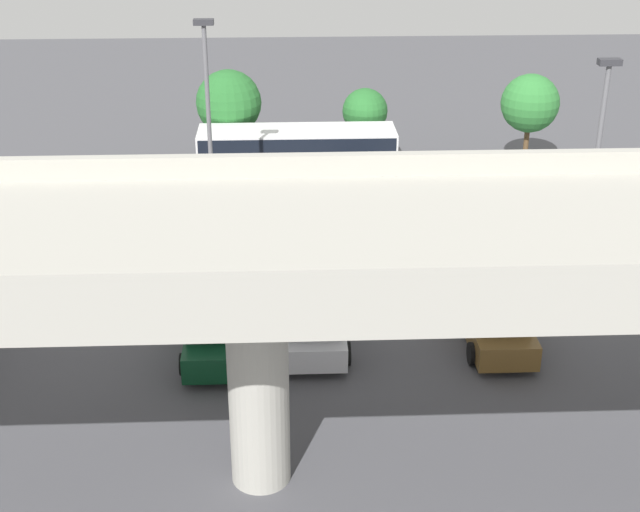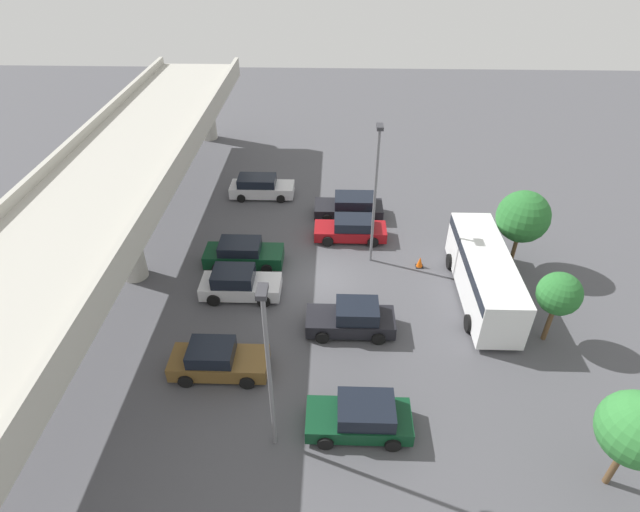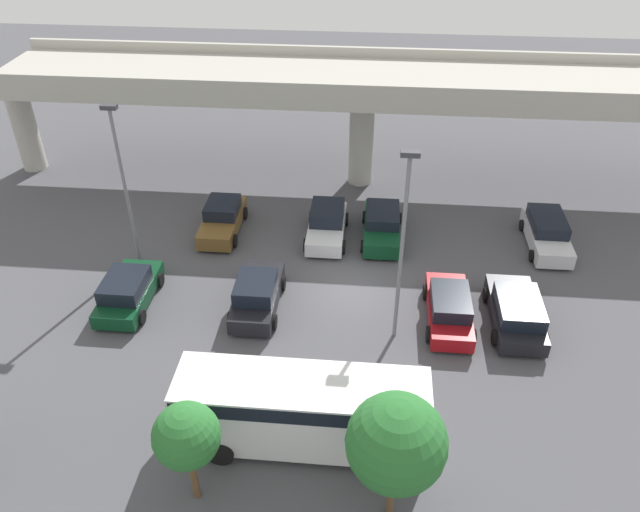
{
  "view_description": "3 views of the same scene",
  "coord_description": "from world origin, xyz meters",
  "px_view_note": "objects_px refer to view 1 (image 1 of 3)",
  "views": [
    {
      "loc": [
        -0.69,
        28.38,
        13.98
      ],
      "look_at": [
        -1.77,
        2.85,
        2.19
      ],
      "focal_mm": 50.0,
      "sensor_mm": 36.0,
      "label": 1
    },
    {
      "loc": [
        -22.68,
        -0.59,
        18.06
      ],
      "look_at": [
        -1.2,
        0.07,
        2.55
      ],
      "focal_mm": 28.0,
      "sensor_mm": 36.0,
      "label": 2
    },
    {
      "loc": [
        0.65,
        -23.06,
        17.97
      ],
      "look_at": [
        -1.47,
        0.35,
        1.63
      ],
      "focal_mm": 35.0,
      "sensor_mm": 36.0,
      "label": 3
    }
  ],
  "objects_px": {
    "parked_car_2": "(378,239)",
    "lamp_post_mid_lot": "(596,163)",
    "tree_front_far_right": "(229,103)",
    "traffic_cone": "(234,210)",
    "tree_front_centre": "(365,111)",
    "parked_car_1": "(494,319)",
    "tree_front_left": "(530,104)",
    "parked_car_4": "(219,327)",
    "parked_car_6": "(71,243)",
    "parked_car_5": "(149,243)",
    "parked_car_0": "(532,234)",
    "shuttle_bus": "(297,155)",
    "parked_car_3": "(313,321)",
    "lamp_post_near_aisle": "(209,121)"
  },
  "relations": [
    {
      "from": "parked_car_3",
      "to": "tree_front_left",
      "type": "xyz_separation_m",
      "value": [
        -10.51,
        -15.67,
        2.47
      ]
    },
    {
      "from": "parked_car_1",
      "to": "lamp_post_near_aisle",
      "type": "relative_size",
      "value": 0.52
    },
    {
      "from": "tree_front_far_right",
      "to": "traffic_cone",
      "type": "distance_m",
      "value": 6.31
    },
    {
      "from": "parked_car_1",
      "to": "tree_front_left",
      "type": "xyz_separation_m",
      "value": [
        -4.94,
        -15.74,
        2.5
      ]
    },
    {
      "from": "parked_car_2",
      "to": "parked_car_3",
      "type": "xyz_separation_m",
      "value": [
        2.61,
        6.18,
        0.01
      ]
    },
    {
      "from": "parked_car_2",
      "to": "tree_front_centre",
      "type": "xyz_separation_m",
      "value": [
        -0.32,
        -9.62,
        2.15
      ]
    },
    {
      "from": "shuttle_bus",
      "to": "tree_front_left",
      "type": "distance_m",
      "value": 11.11
    },
    {
      "from": "tree_front_left",
      "to": "parked_car_3",
      "type": "bearing_deg",
      "value": 56.15
    },
    {
      "from": "parked_car_4",
      "to": "shuttle_bus",
      "type": "xyz_separation_m",
      "value": [
        -2.64,
        -13.52,
        0.95
      ]
    },
    {
      "from": "lamp_post_mid_lot",
      "to": "tree_front_left",
      "type": "height_order",
      "value": "lamp_post_mid_lot"
    },
    {
      "from": "parked_car_5",
      "to": "tree_front_centre",
      "type": "distance_m",
      "value": 13.13
    },
    {
      "from": "parked_car_1",
      "to": "parked_car_3",
      "type": "height_order",
      "value": "parked_car_3"
    },
    {
      "from": "tree_front_far_right",
      "to": "tree_front_centre",
      "type": "bearing_deg",
      "value": 179.49
    },
    {
      "from": "parked_car_5",
      "to": "parked_car_2",
      "type": "bearing_deg",
      "value": 89.23
    },
    {
      "from": "parked_car_1",
      "to": "parked_car_2",
      "type": "bearing_deg",
      "value": 25.29
    },
    {
      "from": "tree_front_left",
      "to": "tree_front_far_right",
      "type": "bearing_deg",
      "value": -0.82
    },
    {
      "from": "lamp_post_mid_lot",
      "to": "tree_front_left",
      "type": "relative_size",
      "value": 1.76
    },
    {
      "from": "parked_car_2",
      "to": "parked_car_0",
      "type": "bearing_deg",
      "value": 92.28
    },
    {
      "from": "traffic_cone",
      "to": "tree_front_left",
      "type": "bearing_deg",
      "value": -158.41
    },
    {
      "from": "parked_car_0",
      "to": "parked_car_1",
      "type": "bearing_deg",
      "value": -23.87
    },
    {
      "from": "parked_car_0",
      "to": "parked_car_5",
      "type": "bearing_deg",
      "value": -89.52
    },
    {
      "from": "parked_car_5",
      "to": "parked_car_6",
      "type": "relative_size",
      "value": 0.99
    },
    {
      "from": "parked_car_4",
      "to": "shuttle_bus",
      "type": "relative_size",
      "value": 0.55
    },
    {
      "from": "parked_car_5",
      "to": "lamp_post_near_aisle",
      "type": "bearing_deg",
      "value": 116.16
    },
    {
      "from": "lamp_post_mid_lot",
      "to": "tree_front_centre",
      "type": "xyz_separation_m",
      "value": [
        6.26,
        -12.88,
        -1.81
      ]
    },
    {
      "from": "lamp_post_mid_lot",
      "to": "parked_car_3",
      "type": "bearing_deg",
      "value": 17.67
    },
    {
      "from": "parked_car_2",
      "to": "tree_front_left",
      "type": "relative_size",
      "value": 0.97
    },
    {
      "from": "parked_car_6",
      "to": "tree_front_left",
      "type": "distance_m",
      "value": 21.5
    },
    {
      "from": "parked_car_2",
      "to": "parked_car_4",
      "type": "height_order",
      "value": "parked_car_2"
    },
    {
      "from": "parked_car_1",
      "to": "lamp_post_mid_lot",
      "type": "height_order",
      "value": "lamp_post_mid_lot"
    },
    {
      "from": "parked_car_5",
      "to": "traffic_cone",
      "type": "relative_size",
      "value": 6.58
    },
    {
      "from": "parked_car_5",
      "to": "tree_front_far_right",
      "type": "xyz_separation_m",
      "value": [
        -2.56,
        -9.57,
        2.66
      ]
    },
    {
      "from": "traffic_cone",
      "to": "parked_car_1",
      "type": "bearing_deg",
      "value": 129.1
    },
    {
      "from": "parked_car_5",
      "to": "tree_front_far_right",
      "type": "relative_size",
      "value": 0.94
    },
    {
      "from": "parked_car_2",
      "to": "shuttle_bus",
      "type": "relative_size",
      "value": 0.52
    },
    {
      "from": "parked_car_2",
      "to": "lamp_post_mid_lot",
      "type": "relative_size",
      "value": 0.55
    },
    {
      "from": "parked_car_2",
      "to": "tree_front_far_right",
      "type": "height_order",
      "value": "tree_front_far_right"
    },
    {
      "from": "shuttle_bus",
      "to": "tree_front_left",
      "type": "height_order",
      "value": "tree_front_left"
    },
    {
      "from": "tree_front_far_right",
      "to": "traffic_cone",
      "type": "bearing_deg",
      "value": 93.84
    },
    {
      "from": "parked_car_2",
      "to": "parked_car_4",
      "type": "bearing_deg",
      "value": -40.63
    },
    {
      "from": "lamp_post_near_aisle",
      "to": "tree_front_left",
      "type": "bearing_deg",
      "value": -149.59
    },
    {
      "from": "tree_front_left",
      "to": "parked_car_4",
      "type": "bearing_deg",
      "value": 49.87
    },
    {
      "from": "parked_car_4",
      "to": "parked_car_5",
      "type": "xyz_separation_m",
      "value": [
        2.96,
        -6.51,
        -0.03
      ]
    },
    {
      "from": "parked_car_4",
      "to": "parked_car_6",
      "type": "distance_m",
      "value": 8.73
    },
    {
      "from": "parked_car_6",
      "to": "parked_car_5",
      "type": "bearing_deg",
      "value": 89.84
    },
    {
      "from": "parked_car_2",
      "to": "parked_car_1",
      "type": "bearing_deg",
      "value": 25.29
    },
    {
      "from": "tree_front_left",
      "to": "parked_car_5",
      "type": "bearing_deg",
      "value": 29.82
    },
    {
      "from": "parked_car_5",
      "to": "tree_front_left",
      "type": "relative_size",
      "value": 1.0
    },
    {
      "from": "lamp_post_mid_lot",
      "to": "tree_front_far_right",
      "type": "bearing_deg",
      "value": -46.03
    },
    {
      "from": "parked_car_1",
      "to": "shuttle_bus",
      "type": "relative_size",
      "value": 0.52
    }
  ]
}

